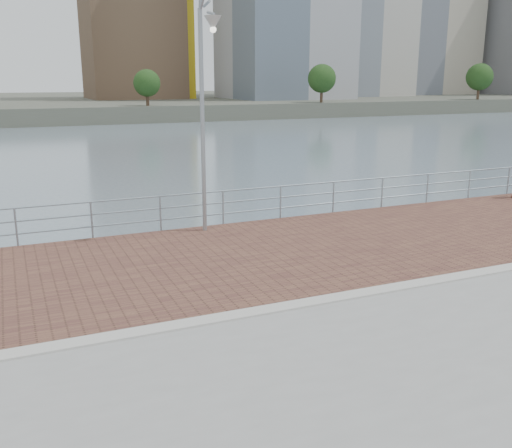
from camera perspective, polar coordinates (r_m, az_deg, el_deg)
name	(u,v)px	position (r m, az deg, el deg)	size (l,w,h in m)	color
water	(293,393)	(12.87, 3.72, -16.48)	(400.00, 400.00, 0.00)	slate
brick_lane	(232,258)	(15.05, -2.45, -3.37)	(40.00, 6.80, 0.02)	brown
curb	(295,305)	(11.96, 3.88, -8.10)	(40.00, 0.40, 0.06)	#B7B5AD
far_shore	(28,104)	(132.49, -21.81, 11.10)	(320.00, 95.00, 2.50)	#4C5142
guardrail	(192,206)	(17.98, -6.40, 1.76)	(39.06, 0.06, 1.13)	#8C9EA8
street_lamp	(207,76)	(16.69, -4.95, 14.52)	(0.48, 1.39, 6.55)	gray
shoreline_trees	(121,79)	(88.30, -13.36, 13.92)	(144.88, 5.12, 6.82)	#473323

